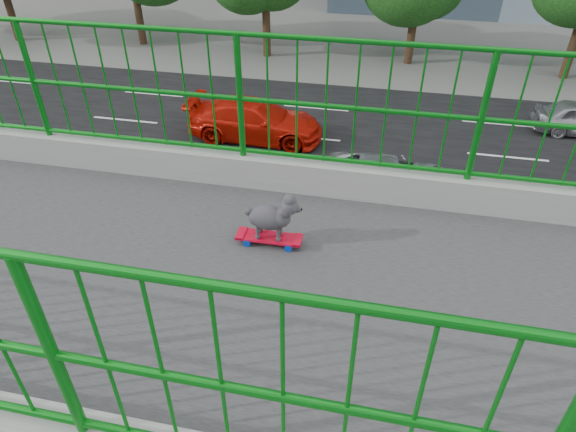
% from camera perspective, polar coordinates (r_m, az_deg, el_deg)
% --- Properties ---
extents(road, '(18.00, 90.00, 0.02)m').
position_cam_1_polar(road, '(18.55, 0.12, 4.73)').
color(road, black).
rests_on(road, ground).
extents(footbridge, '(3.00, 24.00, 7.00)m').
position_cam_1_polar(footbridge, '(6.02, -27.44, -16.20)').
color(footbridge, '#2D2D2F').
rests_on(footbridge, ground).
extents(skateboard, '(0.17, 0.53, 0.07)m').
position_cam_1_polar(skateboard, '(4.08, -2.13, -2.50)').
color(skateboard, red).
rests_on(skateboard, footbridge).
extents(poodle, '(0.20, 0.46, 0.38)m').
position_cam_1_polar(poodle, '(3.94, -1.85, 0.00)').
color(poodle, '#2B292E').
rests_on(poodle, skateboard).
extents(car_2, '(2.17, 4.70, 1.31)m').
position_cam_1_polar(car_2, '(17.42, 11.36, 4.19)').
color(car_2, '#9FA0A5').
rests_on(car_2, ground).
extents(car_3, '(2.22, 5.45, 1.58)m').
position_cam_1_polar(car_3, '(20.83, -3.72, 10.75)').
color(car_3, red).
rests_on(car_3, ground).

